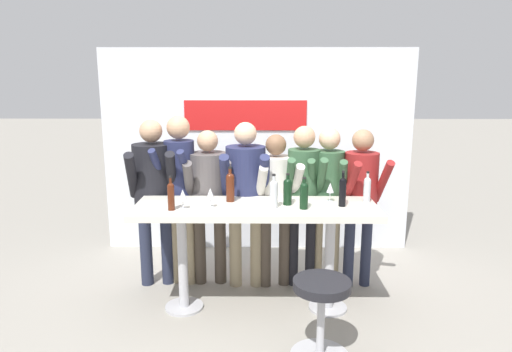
{
  "coord_description": "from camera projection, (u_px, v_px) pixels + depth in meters",
  "views": [
    {
      "loc": [
        0.04,
        -3.97,
        2.15
      ],
      "look_at": [
        0.0,
        0.1,
        1.26
      ],
      "focal_mm": 32.0,
      "sensor_mm": 36.0,
      "label": 1
    }
  ],
  "objects": [
    {
      "name": "wine_glass_0",
      "position": [
        210.0,
        194.0,
        4.03
      ],
      "size": [
        0.07,
        0.07,
        0.18
      ],
      "color": "silver",
      "rests_on": "tasting_table"
    },
    {
      "name": "person_rightmost",
      "position": [
        361.0,
        191.0,
        4.58
      ],
      "size": [
        0.46,
        0.56,
        1.65
      ],
      "rotation": [
        0.0,
        0.0,
        0.17
      ],
      "color": "#23283D",
      "rests_on": "ground_plane"
    },
    {
      "name": "wine_bottle_3",
      "position": [
        288.0,
        190.0,
        4.11
      ],
      "size": [
        0.08,
        0.08,
        0.29
      ],
      "color": "black",
      "rests_on": "tasting_table"
    },
    {
      "name": "person_center_right",
      "position": [
        276.0,
        195.0,
        4.61
      ],
      "size": [
        0.5,
        0.58,
        1.6
      ],
      "rotation": [
        0.0,
        0.0,
        0.18
      ],
      "color": "#473D33",
      "rests_on": "ground_plane"
    },
    {
      "name": "person_center",
      "position": [
        246.0,
        188.0,
        4.58
      ],
      "size": [
        0.47,
        0.56,
        1.72
      ],
      "rotation": [
        0.0,
        0.0,
        -0.0
      ],
      "color": "gray",
      "rests_on": "ground_plane"
    },
    {
      "name": "person_far_left",
      "position": [
        153.0,
        186.0,
        4.62
      ],
      "size": [
        0.53,
        0.62,
        1.74
      ],
      "rotation": [
        0.0,
        0.0,
        0.16
      ],
      "color": "#23283D",
      "rests_on": "ground_plane"
    },
    {
      "name": "ground_plane",
      "position": [
        256.0,
        308.0,
        4.33
      ],
      "size": [
        40.0,
        40.0,
        0.0
      ],
      "primitive_type": "plane",
      "color": "gray"
    },
    {
      "name": "person_center_left",
      "position": [
        209.0,
        192.0,
        4.66
      ],
      "size": [
        0.49,
        0.56,
        1.63
      ],
      "rotation": [
        0.0,
        0.0,
        0.07
      ],
      "color": "#473D33",
      "rests_on": "ground_plane"
    },
    {
      "name": "wine_bottle_1",
      "position": [
        304.0,
        194.0,
        3.98
      ],
      "size": [
        0.07,
        0.07,
        0.28
      ],
      "color": "black",
      "rests_on": "tasting_table"
    },
    {
      "name": "wine_bottle_2",
      "position": [
        171.0,
        195.0,
        3.95
      ],
      "size": [
        0.06,
        0.06,
        0.3
      ],
      "color": "#4C1E0F",
      "rests_on": "tasting_table"
    },
    {
      "name": "bar_stool",
      "position": [
        321.0,
        307.0,
        3.48
      ],
      "size": [
        0.46,
        0.46,
        0.65
      ],
      "color": "#B2B2B7",
      "rests_on": "ground_plane"
    },
    {
      "name": "tasting_table",
      "position": [
        256.0,
        221.0,
        4.15
      ],
      "size": [
        2.2,
        0.68,
        1.01
      ],
      "color": "silver",
      "rests_on": "ground_plane"
    },
    {
      "name": "person_left",
      "position": [
        180.0,
        180.0,
        4.63
      ],
      "size": [
        0.43,
        0.57,
        1.78
      ],
      "rotation": [
        0.0,
        0.0,
        -0.21
      ],
      "color": "gray",
      "rests_on": "ground_plane"
    },
    {
      "name": "wine_bottle_6",
      "position": [
        274.0,
        192.0,
        4.02
      ],
      "size": [
        0.07,
        0.07,
        0.31
      ],
      "color": "#B7BCC1",
      "rests_on": "tasting_table"
    },
    {
      "name": "person_right",
      "position": [
        303.0,
        188.0,
        4.6
      ],
      "size": [
        0.39,
        0.51,
        1.68
      ],
      "rotation": [
        0.0,
        0.0,
        0.03
      ],
      "color": "black",
      "rests_on": "ground_plane"
    },
    {
      "name": "wine_glass_1",
      "position": [
        183.0,
        195.0,
        3.98
      ],
      "size": [
        0.07,
        0.07,
        0.18
      ],
      "color": "silver",
      "rests_on": "tasting_table"
    },
    {
      "name": "wine_bottle_4",
      "position": [
        367.0,
        188.0,
        4.19
      ],
      "size": [
        0.07,
        0.07,
        0.29
      ],
      "color": "#B7BCC1",
      "rests_on": "tasting_table"
    },
    {
      "name": "back_wall",
      "position": [
        257.0,
        151.0,
        5.66
      ],
      "size": [
        3.8,
        0.12,
        2.49
      ],
      "color": "silver",
      "rests_on": "ground_plane"
    },
    {
      "name": "wine_glass_2",
      "position": [
        330.0,
        188.0,
        4.22
      ],
      "size": [
        0.07,
        0.07,
        0.18
      ],
      "color": "silver",
      "rests_on": "tasting_table"
    },
    {
      "name": "wine_bottle_5",
      "position": [
        230.0,
        186.0,
        4.22
      ],
      "size": [
        0.08,
        0.08,
        0.33
      ],
      "color": "#4C1E0F",
      "rests_on": "tasting_table"
    },
    {
      "name": "wine_bottle_0",
      "position": [
        343.0,
        190.0,
        4.06
      ],
      "size": [
        0.06,
        0.06,
        0.33
      ],
      "color": "black",
      "rests_on": "tasting_table"
    },
    {
      "name": "person_far_right",
      "position": [
        328.0,
        189.0,
        4.63
      ],
      "size": [
        0.44,
        0.55,
        1.66
      ],
      "rotation": [
        0.0,
        0.0,
        -0.19
      ],
      "color": "gray",
      "rests_on": "ground_plane"
    }
  ]
}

